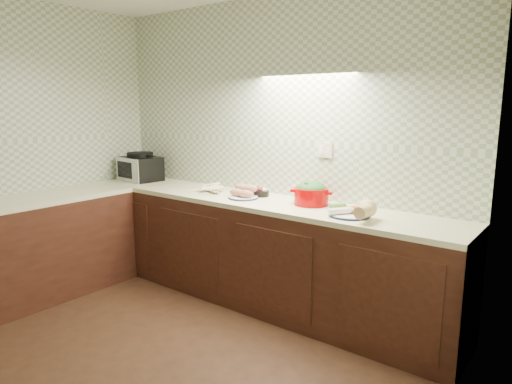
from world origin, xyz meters
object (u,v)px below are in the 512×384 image
Objects in this scene: toaster_oven at (140,167)px; parsnip_pile at (211,189)px; sweet_potato_plate at (244,193)px; veg_plate at (357,210)px; dutch_oven at (311,193)px; onion_bowl at (261,192)px.

parsnip_pile is at bearing 4.52° from toaster_oven.
veg_plate reaches higher than sweet_potato_plate.
parsnip_pile is 0.42m from sweet_potato_plate.
sweet_potato_plate is at bearing -5.57° from parsnip_pile.
toaster_oven is 2.52m from veg_plate.
sweet_potato_plate is at bearing 175.55° from dutch_oven.
toaster_oven reaches higher than dutch_oven.
veg_plate is (0.99, -0.19, 0.01)m from onion_bowl.
sweet_potato_plate is (0.42, -0.04, 0.02)m from parsnip_pile.
dutch_oven is 0.82× the size of veg_plate.
sweet_potato_plate is 1.91× the size of onion_bowl.
toaster_oven is 1.32× the size of parsnip_pile.
parsnip_pile is 1.48m from veg_plate.
dutch_oven is at bearing 161.25° from veg_plate.
parsnip_pile is 1.31× the size of sweet_potato_plate.
veg_plate is at bearing -35.07° from dutch_oven.
onion_bowl is 0.53m from dutch_oven.
dutch_oven is (2.04, 0.06, -0.05)m from toaster_oven.
dutch_oven is at bearing 7.53° from toaster_oven.
toaster_oven is 1.46m from sweet_potato_plate.
dutch_oven reaches higher than veg_plate.
dutch_oven reaches higher than onion_bowl.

